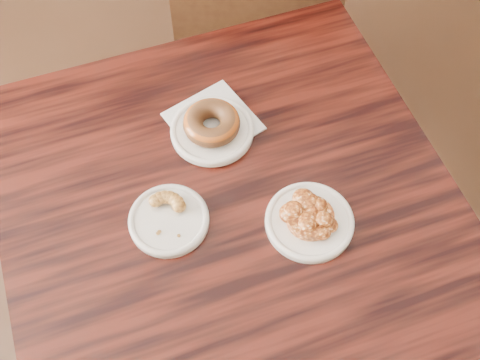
{
  "coord_description": "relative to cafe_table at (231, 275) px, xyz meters",
  "views": [
    {
      "loc": [
        -0.14,
        -0.63,
        1.73
      ],
      "look_at": [
        -0.09,
        -0.07,
        0.8
      ],
      "focal_mm": 45.0,
      "sensor_mm": 36.0,
      "label": 1
    }
  ],
  "objects": [
    {
      "name": "plate_cruller",
      "position": [
        -0.11,
        -0.04,
        0.38
      ],
      "size": [
        0.15,
        0.15,
        0.01
      ],
      "primitive_type": "cylinder",
      "color": "silver",
      "rests_on": "cafe_table"
    },
    {
      "name": "apple_fritter",
      "position": [
        0.14,
        -0.07,
        0.4
      ],
      "size": [
        0.12,
        0.12,
        0.03
      ],
      "primitive_type": null,
      "color": "#421607",
      "rests_on": "plate_fritter"
    },
    {
      "name": "plate_fritter",
      "position": [
        0.14,
        -0.07,
        0.38
      ],
      "size": [
        0.16,
        0.16,
        0.01
      ],
      "primitive_type": "cylinder",
      "color": "white",
      "rests_on": "cafe_table"
    },
    {
      "name": "glazed_donut",
      "position": [
        -0.02,
        0.15,
        0.41
      ],
      "size": [
        0.11,
        0.11,
        0.04
      ],
      "primitive_type": "torus",
      "color": "#9B3C16",
      "rests_on": "plate_donut"
    },
    {
      "name": "cafe_table",
      "position": [
        0.0,
        0.0,
        0.0
      ],
      "size": [
        1.02,
        1.02,
        0.75
      ],
      "primitive_type": "cube",
      "rotation": [
        0.0,
        0.0,
        0.25
      ],
      "color": "black",
      "rests_on": "floor"
    },
    {
      "name": "napkin",
      "position": [
        -0.01,
        0.18,
        0.38
      ],
      "size": [
        0.21,
        0.21,
        0.0
      ],
      "primitive_type": "cube",
      "rotation": [
        0.0,
        0.0,
        0.52
      ],
      "color": "silver",
      "rests_on": "cafe_table"
    },
    {
      "name": "plate_donut",
      "position": [
        -0.02,
        0.15,
        0.38
      ],
      "size": [
        0.17,
        0.17,
        0.01
      ],
      "primitive_type": "cylinder",
      "color": "white",
      "rests_on": "napkin"
    },
    {
      "name": "cruller_fragment",
      "position": [
        -0.11,
        -0.04,
        0.4
      ],
      "size": [
        0.09,
        0.09,
        0.02
      ],
      "primitive_type": null,
      "color": "#5A3612",
      "rests_on": "plate_cruller"
    },
    {
      "name": "chair_far",
      "position": [
        0.14,
        0.74,
        0.08
      ],
      "size": [
        0.51,
        0.51,
        0.9
      ],
      "primitive_type": null,
      "rotation": [
        0.0,
        0.0,
        3.02
      ],
      "color": "black",
      "rests_on": "floor"
    },
    {
      "name": "floor",
      "position": [
        0.11,
        0.07,
        -0.38
      ],
      "size": [
        5.0,
        5.0,
        0.0
      ],
      "primitive_type": "plane",
      "color": "black",
      "rests_on": "ground"
    }
  ]
}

